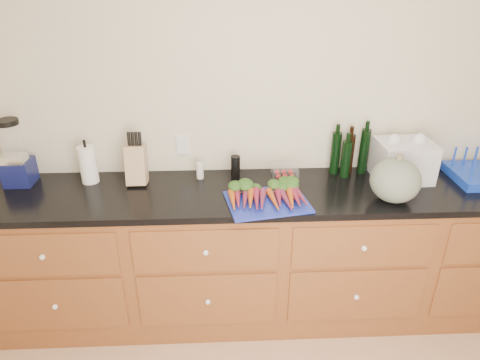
{
  "coord_description": "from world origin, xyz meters",
  "views": [
    {
      "loc": [
        -0.35,
        -0.98,
        2.15
      ],
      "look_at": [
        -0.25,
        1.2,
        1.06
      ],
      "focal_mm": 32.0,
      "sensor_mm": 36.0,
      "label": 1
    }
  ],
  "objects_px": {
    "blender_appliance": "(15,156)",
    "tomato_box": "(285,172)",
    "squash": "(395,180)",
    "carrots": "(267,194)",
    "paper_towel": "(88,165)",
    "cutting_board": "(267,202)",
    "knife_block": "(136,165)"
  },
  "relations": [
    {
      "from": "blender_appliance",
      "to": "paper_towel",
      "type": "xyz_separation_m",
      "value": [
        0.43,
        0.0,
        -0.06
      ]
    },
    {
      "from": "blender_appliance",
      "to": "paper_towel",
      "type": "relative_size",
      "value": 1.76
    },
    {
      "from": "blender_appliance",
      "to": "cutting_board",
      "type": "bearing_deg",
      "value": -11.89
    },
    {
      "from": "cutting_board",
      "to": "squash",
      "type": "bearing_deg",
      "value": 0.02
    },
    {
      "from": "squash",
      "to": "paper_towel",
      "type": "height_order",
      "value": "squash"
    },
    {
      "from": "tomato_box",
      "to": "paper_towel",
      "type": "bearing_deg",
      "value": -179.53
    },
    {
      "from": "blender_appliance",
      "to": "knife_block",
      "type": "bearing_deg",
      "value": -1.4
    },
    {
      "from": "carrots",
      "to": "blender_appliance",
      "type": "bearing_deg",
      "value": 169.66
    },
    {
      "from": "cutting_board",
      "to": "knife_block",
      "type": "xyz_separation_m",
      "value": [
        -0.78,
        0.3,
        0.11
      ]
    },
    {
      "from": "cutting_board",
      "to": "blender_appliance",
      "type": "bearing_deg",
      "value": 168.11
    },
    {
      "from": "paper_towel",
      "to": "knife_block",
      "type": "distance_m",
      "value": 0.3
    },
    {
      "from": "carrots",
      "to": "cutting_board",
      "type": "bearing_deg",
      "value": -90.0
    },
    {
      "from": "squash",
      "to": "carrots",
      "type": "bearing_deg",
      "value": 176.68
    },
    {
      "from": "blender_appliance",
      "to": "tomato_box",
      "type": "relative_size",
      "value": 2.55
    },
    {
      "from": "squash",
      "to": "tomato_box",
      "type": "relative_size",
      "value": 1.74
    },
    {
      "from": "cutting_board",
      "to": "carrots",
      "type": "bearing_deg",
      "value": 90.0
    },
    {
      "from": "paper_towel",
      "to": "tomato_box",
      "type": "bearing_deg",
      "value": 0.47
    },
    {
      "from": "squash",
      "to": "knife_block",
      "type": "bearing_deg",
      "value": 168.77
    },
    {
      "from": "cutting_board",
      "to": "paper_towel",
      "type": "relative_size",
      "value": 1.92
    },
    {
      "from": "carrots",
      "to": "tomato_box",
      "type": "relative_size",
      "value": 2.71
    },
    {
      "from": "cutting_board",
      "to": "paper_towel",
      "type": "distance_m",
      "value": 1.13
    },
    {
      "from": "squash",
      "to": "tomato_box",
      "type": "bearing_deg",
      "value": 150.5
    },
    {
      "from": "squash",
      "to": "paper_towel",
      "type": "relative_size",
      "value": 1.2
    },
    {
      "from": "paper_towel",
      "to": "tomato_box",
      "type": "distance_m",
      "value": 1.23
    },
    {
      "from": "tomato_box",
      "to": "cutting_board",
      "type": "bearing_deg",
      "value": -113.59
    },
    {
      "from": "carrots",
      "to": "blender_appliance",
      "type": "height_order",
      "value": "blender_appliance"
    },
    {
      "from": "squash",
      "to": "blender_appliance",
      "type": "relative_size",
      "value": 0.68
    },
    {
      "from": "paper_towel",
      "to": "cutting_board",
      "type": "bearing_deg",
      "value": -16.46
    },
    {
      "from": "paper_towel",
      "to": "tomato_box",
      "type": "relative_size",
      "value": 1.45
    },
    {
      "from": "squash",
      "to": "tomato_box",
      "type": "distance_m",
      "value": 0.68
    },
    {
      "from": "tomato_box",
      "to": "carrots",
      "type": "bearing_deg",
      "value": -116.62
    },
    {
      "from": "blender_appliance",
      "to": "knife_block",
      "type": "xyz_separation_m",
      "value": [
        0.73,
        -0.02,
        -0.06
      ]
    }
  ]
}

